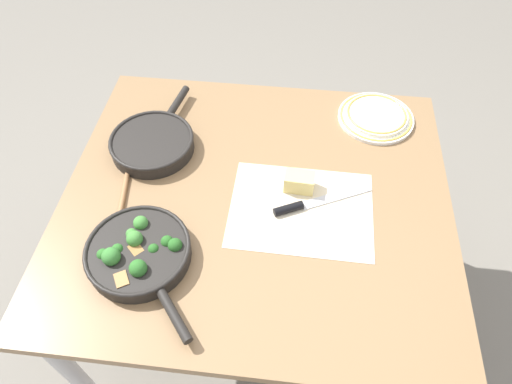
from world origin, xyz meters
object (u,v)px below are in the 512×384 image
(skillet_eggs, at_px, (153,143))
(skillet_broccoli, at_px, (139,252))
(grater_knife, at_px, (309,203))
(dinner_plate_stack, at_px, (376,116))
(wooden_spoon, at_px, (127,177))
(cheese_block, at_px, (299,182))

(skillet_eggs, bearing_deg, skillet_broccoli, -159.84)
(grater_knife, distance_m, dinner_plate_stack, 0.44)
(skillet_broccoli, xyz_separation_m, grater_knife, (-0.43, -0.22, -0.02))
(skillet_broccoli, height_order, skillet_eggs, skillet_broccoli)
(wooden_spoon, bearing_deg, grater_knife, -102.45)
(cheese_block, bearing_deg, dinner_plate_stack, -126.09)
(cheese_block, bearing_deg, grater_knife, 118.19)
(wooden_spoon, xyz_separation_m, cheese_block, (-0.51, -0.02, 0.02))
(wooden_spoon, relative_size, cheese_block, 3.85)
(skillet_eggs, relative_size, grater_knife, 1.43)
(skillet_broccoli, bearing_deg, cheese_block, 86.31)
(skillet_eggs, distance_m, wooden_spoon, 0.14)
(wooden_spoon, bearing_deg, skillet_eggs, -28.41)
(cheese_block, xyz_separation_m, dinner_plate_stack, (-0.24, -0.33, -0.01))
(wooden_spoon, height_order, cheese_block, cheese_block)
(wooden_spoon, relative_size, dinner_plate_stack, 1.36)
(wooden_spoon, xyz_separation_m, grater_knife, (-0.54, 0.04, 0.00))
(skillet_broccoli, xyz_separation_m, dinner_plate_stack, (-0.63, -0.61, -0.01))
(skillet_broccoli, bearing_deg, dinner_plate_stack, 94.67)
(skillet_eggs, xyz_separation_m, cheese_block, (-0.46, 0.11, 0.00))
(skillet_broccoli, relative_size, wooden_spoon, 1.06)
(grater_knife, bearing_deg, skillet_broccoli, -178.42)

